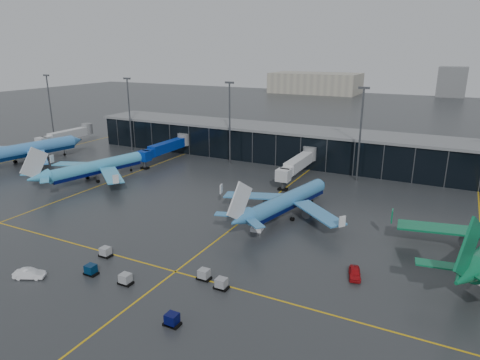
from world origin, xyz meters
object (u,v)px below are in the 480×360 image
at_px(airliner_klm_near, 288,191).
at_px(service_van_white, 29,274).
at_px(airliner_arkefly, 97,159).
at_px(airliner_klm_west, 24,142).
at_px(baggage_carts, 151,278).
at_px(mobile_airstair, 258,226).
at_px(service_van_red, 355,273).

bearing_deg(airliner_klm_near, service_van_white, -109.09).
bearing_deg(airliner_arkefly, airliner_klm_west, -171.83).
height_order(airliner_klm_west, baggage_carts, airliner_klm_west).
distance_m(baggage_carts, mobile_airstair, 26.89).
distance_m(airliner_klm_west, airliner_arkefly, 33.41).
relative_size(airliner_arkefly, mobile_airstair, 10.69).
height_order(airliner_klm_near, baggage_carts, airliner_klm_near).
height_order(mobile_airstair, service_van_white, mobile_airstair).
distance_m(airliner_klm_west, service_van_red, 111.91).
distance_m(airliner_klm_west, service_van_white, 79.36).
height_order(airliner_arkefly, service_van_red, airliner_arkefly).
xyz_separation_m(airliner_klm_near, mobile_airstair, (-2.59, -9.89, -4.80)).
bearing_deg(mobile_airstair, service_van_red, -34.22).
relative_size(airliner_klm_near, baggage_carts, 1.42).
xyz_separation_m(airliner_klm_west, baggage_carts, (81.31, -39.98, -6.10)).
relative_size(airliner_arkefly, service_van_white, 7.78).
relative_size(airliner_klm_west, service_van_white, 9.23).
xyz_separation_m(airliner_klm_west, service_van_red, (109.18, -23.82, -6.08)).
xyz_separation_m(airliner_arkefly, service_van_red, (75.89, -21.15, -5.01)).
distance_m(airliner_klm_near, service_van_red, 28.04).
bearing_deg(service_van_white, mobile_airstair, -61.84).
xyz_separation_m(airliner_klm_west, mobile_airstair, (87.43, -13.80, -6.09)).
distance_m(mobile_airstair, service_van_white, 41.68).
bearing_deg(airliner_arkefly, baggage_carts, -25.11).
xyz_separation_m(airliner_klm_west, airliner_arkefly, (33.29, -2.66, -1.08)).
xyz_separation_m(airliner_arkefly, airliner_klm_near, (56.73, -1.24, -0.21)).
xyz_separation_m(airliner_klm_west, service_van_white, (63.15, -47.67, -6.06)).
xyz_separation_m(mobile_airstair, service_van_red, (21.75, -10.02, 0.00)).
bearing_deg(baggage_carts, service_van_white, -157.04).
bearing_deg(mobile_airstair, baggage_carts, -112.63).
bearing_deg(mobile_airstair, airliner_klm_near, 65.82).
bearing_deg(service_van_red, service_van_white, -167.98).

